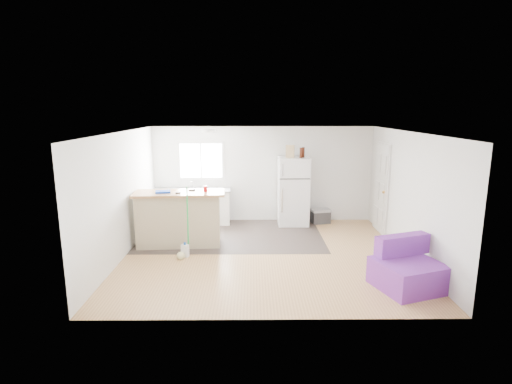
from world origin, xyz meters
TOP-DOWN VIEW (x-y plane):
  - room at (0.00, 0.00)m, footprint 5.51×5.01m
  - vinyl_zone at (-0.73, 1.25)m, footprint 4.05×2.50m
  - window at (-1.55, 2.49)m, footprint 1.18×0.06m
  - interior_door at (2.72, 1.55)m, footprint 0.11×0.92m
  - ceiling_fixture at (-1.20, 1.20)m, footprint 0.30×0.30m
  - kitchen_cabinets at (-1.78, 2.20)m, footprint 1.97×0.72m
  - peninsula at (-1.80, 0.58)m, footprint 1.90×0.83m
  - refrigerator at (0.74, 2.14)m, footprint 0.75×0.72m
  - cooler at (1.45, 2.22)m, footprint 0.53×0.41m
  - purple_seat at (2.22, -1.49)m, footprint 1.19×1.18m
  - cleaner_jug at (-1.57, -0.12)m, footprint 0.16×0.14m
  - mop at (-1.60, -0.22)m, footprint 0.27×0.40m
  - red_cup at (-1.23, 0.62)m, footprint 0.08×0.08m
  - blue_tray at (-2.09, 0.53)m, footprint 0.34×0.28m
  - tool_a at (-1.53, 0.72)m, footprint 0.15×0.09m
  - tool_b at (-1.77, 0.43)m, footprint 0.11×0.07m
  - cardboard_box at (0.65, 2.11)m, footprint 0.22×0.14m
  - bottle_left at (0.90, 2.04)m, footprint 0.08×0.08m
  - bottle_right at (0.97, 2.14)m, footprint 0.08×0.08m

SIDE VIEW (x-z plane):
  - vinyl_zone at x=-0.73m, z-range 0.00..0.00m
  - cleaner_jug at x=-1.57m, z-range -0.02..0.27m
  - cooler at x=1.45m, z-range 0.00..0.36m
  - mop at x=-1.60m, z-range -0.48..0.94m
  - purple_seat at x=2.22m, z-range -0.11..0.68m
  - kitchen_cabinets at x=-1.78m, z-range -0.13..1.01m
  - peninsula at x=-1.80m, z-range 0.01..1.15m
  - refrigerator at x=0.74m, z-range 0.00..1.67m
  - interior_door at x=2.72m, z-range -0.03..2.07m
  - tool_b at x=-1.77m, z-range 1.14..1.17m
  - tool_a at x=-1.53m, z-range 1.14..1.17m
  - blue_tray at x=-2.09m, z-range 1.14..1.18m
  - room at x=0.00m, z-range -0.01..2.41m
  - red_cup at x=-1.23m, z-range 1.14..1.26m
  - window at x=-1.55m, z-range 1.06..2.04m
  - bottle_left at x=0.90m, z-range 1.67..1.92m
  - bottle_right at x=0.97m, z-range 1.67..1.92m
  - cardboard_box at x=0.65m, z-range 1.67..1.97m
  - ceiling_fixture at x=-1.20m, z-range 2.32..2.40m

